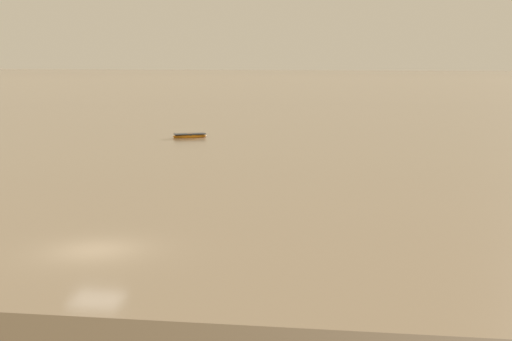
{
  "coord_description": "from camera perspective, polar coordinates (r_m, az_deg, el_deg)",
  "views": [
    {
      "loc": [
        12.48,
        -32.61,
        9.22
      ],
      "look_at": [
        4.5,
        22.2,
        0.47
      ],
      "focal_mm": 51.81,
      "sensor_mm": 36.0,
      "label": 1
    }
  ],
  "objects": [
    {
      "name": "ground_plane",
      "position": [
        36.11,
        -12.29,
        -6.03
      ],
      "size": [
        800.0,
        800.0,
        0.0
      ],
      "primitive_type": "plane",
      "color": "tan"
    },
    {
      "name": "rowboat_moored_2",
      "position": [
        82.98,
        -5.13,
        2.68
      ],
      "size": [
        3.98,
        2.73,
        0.6
      ],
      "rotation": [
        0.0,
        0.0,
        0.42
      ],
      "color": "orange",
      "rests_on": "ground"
    }
  ]
}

